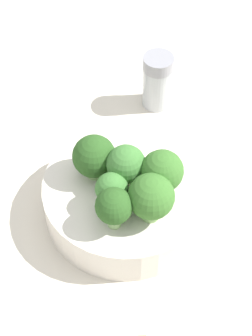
# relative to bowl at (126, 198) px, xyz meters

# --- Properties ---
(ground_plane) EXTENTS (3.00, 3.00, 0.00)m
(ground_plane) POSITION_rel_bowl_xyz_m (0.00, 0.00, -0.02)
(ground_plane) COLOR beige
(bowl) EXTENTS (0.18, 0.18, 0.05)m
(bowl) POSITION_rel_bowl_xyz_m (0.00, 0.00, 0.00)
(bowl) COLOR silver
(bowl) RESTS_ON ground_plane
(broccoli_floret_0) EXTENTS (0.04, 0.04, 0.06)m
(broccoli_floret_0) POSITION_rel_bowl_xyz_m (0.03, -0.03, 0.05)
(broccoli_floret_0) COLOR #8EB770
(broccoli_floret_0) RESTS_ON bowl
(broccoli_floret_1) EXTENTS (0.05, 0.05, 0.05)m
(broccoli_floret_1) POSITION_rel_bowl_xyz_m (0.00, -0.04, 0.05)
(broccoli_floret_1) COLOR #84AD66
(broccoli_floret_1) RESTS_ON bowl
(broccoli_floret_2) EXTENTS (0.04, 0.04, 0.05)m
(broccoli_floret_2) POSITION_rel_bowl_xyz_m (-0.00, 0.00, 0.06)
(broccoli_floret_2) COLOR #84AD66
(broccoli_floret_2) RESTS_ON bowl
(broccoli_floret_3) EXTENTS (0.04, 0.04, 0.05)m
(broccoli_floret_3) POSITION_rel_bowl_xyz_m (-0.04, -0.03, 0.05)
(broccoli_floret_3) COLOR #8EB770
(broccoli_floret_3) RESTS_ON bowl
(broccoli_floret_4) EXTENTS (0.05, 0.05, 0.05)m
(broccoli_floret_4) POSITION_rel_bowl_xyz_m (-0.02, 0.03, 0.05)
(broccoli_floret_4) COLOR #84AD66
(broccoli_floret_4) RESTS_ON bowl
(broccoli_floret_5) EXTENTS (0.03, 0.03, 0.04)m
(broccoli_floret_5) POSITION_rel_bowl_xyz_m (-0.03, -0.01, 0.05)
(broccoli_floret_5) COLOR #84AD66
(broccoli_floret_5) RESTS_ON bowl
(pepper_shaker) EXTENTS (0.04, 0.04, 0.07)m
(pepper_shaker) POSITION_rel_bowl_xyz_m (0.12, 0.12, 0.02)
(pepper_shaker) COLOR #B2B7BC
(pepper_shaker) RESTS_ON ground_plane
(almond_crumb_1) EXTENTS (0.01, 0.01, 0.01)m
(almond_crumb_1) POSITION_rel_bowl_xyz_m (0.07, 0.10, -0.02)
(almond_crumb_1) COLOR tan
(almond_crumb_1) RESTS_ON ground_plane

